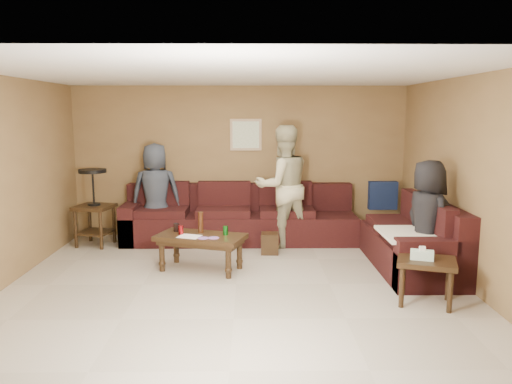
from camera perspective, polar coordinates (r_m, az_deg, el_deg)
room at (r=5.83m, az=-2.37°, el=5.11°), size 5.60×5.50×2.50m
sectional_sofa at (r=7.56m, az=4.23°, el=-4.24°), size 4.65×2.90×0.97m
coffee_table at (r=6.62m, az=-6.35°, el=-5.50°), size 1.26×0.90×0.76m
end_table_left at (r=8.15m, az=-18.01°, el=-1.51°), size 0.63×0.63×1.20m
side_table_right at (r=5.74m, az=18.84°, el=-7.98°), size 0.73×0.66×0.64m
waste_bin at (r=7.41m, az=1.59°, el=-5.88°), size 0.27×0.27×0.30m
wall_art at (r=8.30m, az=-1.18°, el=6.56°), size 0.52×0.04×0.52m
person_left at (r=8.12m, az=-11.37°, el=-0.09°), size 0.83×0.59×1.59m
person_middle at (r=7.72m, az=3.09°, el=0.68°), size 1.09×0.96×1.88m
person_right at (r=6.53m, az=18.98°, el=-3.05°), size 0.69×0.85×1.50m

